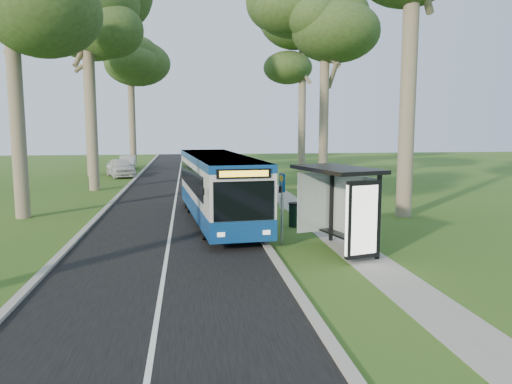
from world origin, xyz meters
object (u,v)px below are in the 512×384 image
at_px(car_silver, 128,163).
at_px(bus, 218,188).
at_px(bus_shelter, 345,194).
at_px(litter_bin, 295,215).
at_px(bus_stop_sign, 282,200).
at_px(car_white, 121,167).

bearing_deg(car_silver, bus, -77.94).
height_order(bus_shelter, litter_bin, bus_shelter).
xyz_separation_m(bus_stop_sign, car_silver, (-9.24, 32.72, -0.96)).
bearing_deg(car_white, bus, -89.92).
height_order(litter_bin, car_white, car_white).
bearing_deg(car_white, litter_bin, -84.07).
height_order(bus_stop_sign, car_white, bus_stop_sign).
bearing_deg(car_silver, litter_bin, -72.99).
height_order(bus, litter_bin, bus).
bearing_deg(car_silver, car_white, -90.72).
height_order(bus, bus_shelter, bus).
xyz_separation_m(bus, litter_bin, (3.20, -1.57, -1.03)).
xyz_separation_m(bus, bus_shelter, (3.81, -6.44, 0.52)).
distance_m(car_white, car_silver, 6.87).
distance_m(bus_shelter, car_white, 29.65).
bearing_deg(bus, bus_shelter, -64.66).
bearing_deg(bus, bus_stop_sign, -72.27).
height_order(bus, car_white, bus).
bearing_deg(bus, litter_bin, -31.44).
bearing_deg(litter_bin, bus, 153.86).
xyz_separation_m(bus_shelter, car_silver, (-11.05, 34.43, -1.39)).
bearing_deg(bus_stop_sign, car_silver, 87.07).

